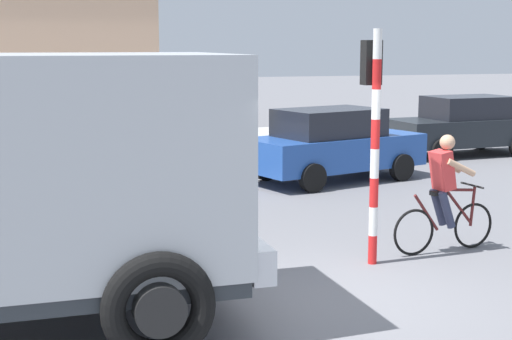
{
  "coord_description": "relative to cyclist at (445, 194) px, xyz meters",
  "views": [
    {
      "loc": [
        -3.42,
        -8.14,
        3.0
      ],
      "look_at": [
        -0.21,
        2.5,
        1.2
      ],
      "focal_mm": 54.77,
      "sensor_mm": 36.0,
      "label": 1
    }
  ],
  "objects": [
    {
      "name": "ground_plane",
      "position": [
        -2.38,
        -1.66,
        -0.86
      ],
      "size": [
        120.0,
        120.0,
        0.0
      ],
      "primitive_type": "plane",
      "color": "slate"
    },
    {
      "name": "cyclist",
      "position": [
        0.0,
        0.0,
        0.0
      ],
      "size": [
        1.72,
        0.52,
        1.72
      ],
      "color": "black",
      "rests_on": "ground"
    },
    {
      "name": "building_mid_block",
      "position": [
        -6.0,
        20.24,
        1.9
      ],
      "size": [
        9.67,
        7.54,
        5.52
      ],
      "color": "tan",
      "rests_on": "ground"
    },
    {
      "name": "sidewalk_far",
      "position": [
        -2.38,
        13.16,
        -0.78
      ],
      "size": [
        80.0,
        5.0,
        0.16
      ],
      "primitive_type": "cube",
      "color": "#ADADA8",
      "rests_on": "ground"
    },
    {
      "name": "car_far_side",
      "position": [
        -4.57,
        7.8,
        -0.05
      ],
      "size": [
        4.24,
        2.39,
        1.6
      ],
      "color": "#B7B7BC",
      "rests_on": "ground"
    },
    {
      "name": "car_red_near",
      "position": [
        5.68,
        8.73,
        -0.05
      ],
      "size": [
        4.12,
        2.12,
        1.6
      ],
      "color": "#1E2328",
      "rests_on": "ground"
    },
    {
      "name": "car_white_mid",
      "position": [
        0.73,
        6.02,
        -0.05
      ],
      "size": [
        4.32,
        2.78,
        1.6
      ],
      "color": "#234C9E",
      "rests_on": "ground"
    },
    {
      "name": "traffic_light_pole",
      "position": [
        -1.25,
        -0.2,
        1.2
      ],
      "size": [
        0.24,
        0.43,
        3.2
      ],
      "color": "red",
      "rests_on": "ground"
    },
    {
      "name": "pedestrian_near_kerb",
      "position": [
        -2.01,
        7.45,
        -0.02
      ],
      "size": [
        0.34,
        0.22,
        1.62
      ],
      "color": "#2D334C",
      "rests_on": "ground"
    }
  ]
}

